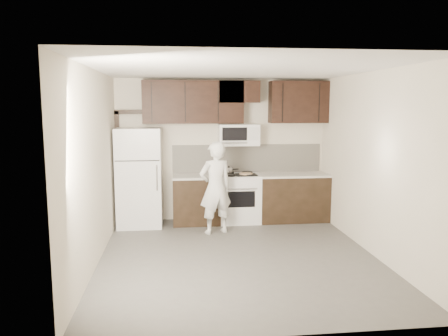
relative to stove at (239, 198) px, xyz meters
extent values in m
plane|color=#53504D|center=(-0.30, -1.94, -0.46)|extent=(4.50, 4.50, 0.00)
plane|color=beige|center=(-0.30, 0.31, 0.89)|extent=(4.00, 0.00, 4.00)
plane|color=white|center=(-0.30, -1.94, 2.24)|extent=(4.50, 4.50, 0.00)
cube|color=black|center=(-0.81, 0.00, -0.03)|extent=(0.87, 0.62, 0.87)
cube|color=black|center=(1.04, 0.00, -0.03)|extent=(1.32, 0.62, 0.87)
cube|color=beige|center=(-0.81, 0.00, 0.43)|extent=(0.87, 0.64, 0.04)
cube|color=beige|center=(1.04, 0.00, 0.43)|extent=(1.32, 0.64, 0.04)
cube|color=white|center=(0.00, 0.00, -0.02)|extent=(0.76, 0.62, 0.89)
cube|color=white|center=(0.00, 0.00, 0.44)|extent=(0.76, 0.62, 0.02)
cube|color=black|center=(0.00, -0.30, 0.04)|extent=(0.50, 0.01, 0.30)
cylinder|color=silver|center=(0.00, -0.34, 0.24)|extent=(0.55, 0.02, 0.02)
cylinder|color=black|center=(-0.18, -0.15, 0.46)|extent=(0.20, 0.20, 0.03)
cylinder|color=black|center=(0.18, -0.15, 0.46)|extent=(0.20, 0.20, 0.03)
cylinder|color=black|center=(-0.18, 0.15, 0.46)|extent=(0.20, 0.20, 0.03)
cylinder|color=black|center=(0.18, 0.15, 0.46)|extent=(0.20, 0.20, 0.03)
cube|color=beige|center=(0.20, 0.30, 0.72)|extent=(2.90, 0.02, 0.54)
cube|color=black|center=(-0.85, 0.14, 1.80)|extent=(1.85, 0.35, 0.78)
cube|color=black|center=(1.15, 0.14, 1.80)|extent=(1.10, 0.35, 0.78)
cube|color=black|center=(0.00, 0.14, 1.99)|extent=(0.76, 0.35, 0.40)
cube|color=white|center=(0.00, 0.12, 1.19)|extent=(0.76, 0.38, 0.40)
cube|color=black|center=(-0.10, -0.07, 1.22)|extent=(0.46, 0.01, 0.24)
cube|color=silver|center=(0.26, -0.07, 1.22)|extent=(0.18, 0.01, 0.24)
cylinder|color=silver|center=(-0.10, -0.10, 1.06)|extent=(0.46, 0.02, 0.02)
cube|color=white|center=(-1.85, -0.05, 0.44)|extent=(0.80, 0.72, 1.80)
cube|color=black|center=(-1.85, -0.41, 0.79)|extent=(0.77, 0.01, 0.02)
cylinder|color=silver|center=(-1.52, -0.44, 0.49)|extent=(0.03, 0.03, 0.45)
cube|color=black|center=(-2.26, 0.27, 0.59)|extent=(0.08, 0.08, 2.10)
cube|color=black|center=(-2.05, 0.27, 1.62)|extent=(0.50, 0.08, 0.08)
cylinder|color=silver|center=(-0.18, 0.15, 0.51)|extent=(0.16, 0.16, 0.12)
sphere|color=black|center=(-0.18, 0.15, 0.58)|extent=(0.03, 0.03, 0.03)
cylinder|color=black|center=(-0.06, 0.17, 0.53)|extent=(0.15, 0.05, 0.02)
cube|color=black|center=(0.12, -0.09, 0.46)|extent=(0.40, 0.31, 0.02)
cylinder|color=beige|center=(0.12, -0.09, 0.48)|extent=(0.27, 0.27, 0.02)
imported|color=white|center=(-0.52, -0.69, 0.34)|extent=(0.67, 0.54, 1.60)
camera|label=1|loc=(-1.20, -8.03, 1.75)|focal=35.00mm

